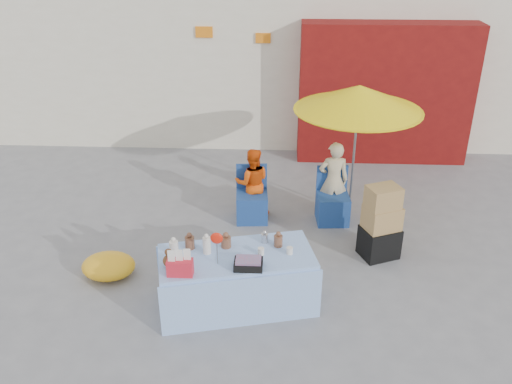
# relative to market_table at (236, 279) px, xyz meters

# --- Properties ---
(ground) EXTENTS (80.00, 80.00, 0.00)m
(ground) POSITION_rel_market_table_xyz_m (0.23, 0.47, -0.37)
(ground) COLOR slate
(ground) RESTS_ON ground
(market_table) EXTENTS (2.00, 1.27, 1.12)m
(market_table) POSITION_rel_market_table_xyz_m (0.00, 0.00, 0.00)
(market_table) COLOR #96C4F1
(market_table) RESTS_ON ground
(chair_left) EXTENTS (0.51, 0.50, 0.85)m
(chair_left) POSITION_rel_market_table_xyz_m (0.07, 2.12, -0.11)
(chair_left) COLOR navy
(chair_left) RESTS_ON ground
(chair_right) EXTENTS (0.51, 0.50, 0.85)m
(chair_right) POSITION_rel_market_table_xyz_m (1.32, 2.12, -0.11)
(chair_right) COLOR navy
(chair_right) RESTS_ON ground
(vendor_orange) EXTENTS (0.58, 0.46, 1.12)m
(vendor_orange) POSITION_rel_market_table_xyz_m (0.07, 2.25, 0.20)
(vendor_orange) COLOR #E74E0C
(vendor_orange) RESTS_ON ground
(vendor_beige) EXTENTS (0.48, 0.33, 1.26)m
(vendor_beige) POSITION_rel_market_table_xyz_m (1.32, 2.25, 0.26)
(vendor_beige) COLOR #CAB88F
(vendor_beige) RESTS_ON ground
(umbrella) EXTENTS (1.90, 1.90, 2.09)m
(umbrella) POSITION_rel_market_table_xyz_m (1.62, 2.40, 1.53)
(umbrella) COLOR gray
(umbrella) RESTS_ON ground
(box_stack) EXTENTS (0.60, 0.56, 1.08)m
(box_stack) POSITION_rel_market_table_xyz_m (1.89, 1.16, 0.13)
(box_stack) COLOR black
(box_stack) RESTS_ON ground
(tarp_bundle) EXTENTS (0.85, 0.77, 0.32)m
(tarp_bundle) POSITION_rel_market_table_xyz_m (-1.73, 0.49, -0.21)
(tarp_bundle) COLOR #F1AA19
(tarp_bundle) RESTS_ON ground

